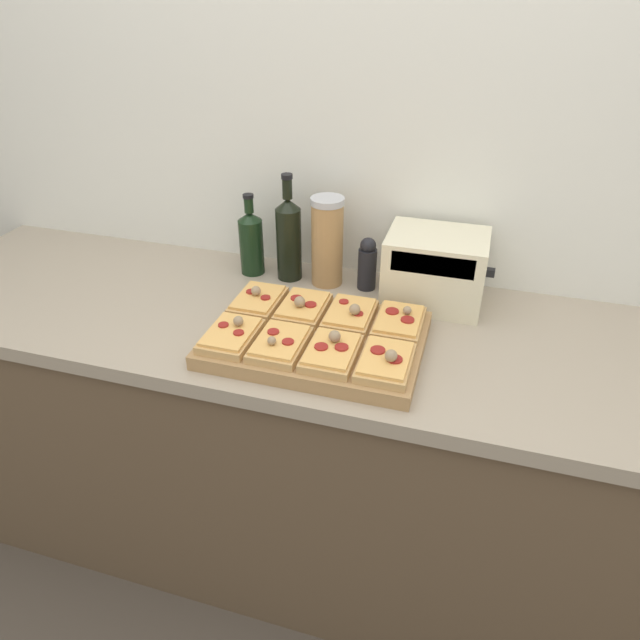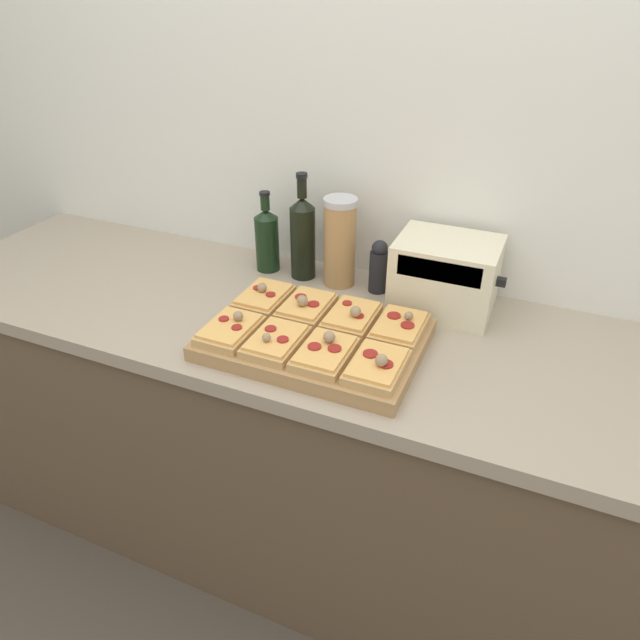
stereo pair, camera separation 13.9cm
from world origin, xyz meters
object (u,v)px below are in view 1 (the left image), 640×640
object	(u,v)px
cutting_board	(316,340)
wine_bottle	(289,237)
olive_oil_bottle	(251,241)
toaster_oven	(435,269)
grain_jar_tall	(327,242)
pepper_mill	(367,264)

from	to	relation	value
cutting_board	wine_bottle	distance (m)	0.39
olive_oil_bottle	toaster_oven	distance (m)	0.54
grain_jar_tall	olive_oil_bottle	bearing A→B (deg)	180.00
toaster_oven	cutting_board	bearing A→B (deg)	-128.21
cutting_board	pepper_mill	size ratio (longest dim) A/B	3.30
cutting_board	pepper_mill	world-z (taller)	pepper_mill
olive_oil_bottle	wine_bottle	size ratio (longest dim) A/B	0.78
pepper_mill	toaster_oven	bearing A→B (deg)	-6.12
toaster_oven	pepper_mill	bearing A→B (deg)	173.88
cutting_board	olive_oil_bottle	size ratio (longest dim) A/B	2.10
wine_bottle	grain_jar_tall	size ratio (longest dim) A/B	1.21
wine_bottle	pepper_mill	distance (m)	0.24
pepper_mill	wine_bottle	bearing A→B (deg)	180.00
olive_oil_bottle	wine_bottle	distance (m)	0.12
cutting_board	wine_bottle	size ratio (longest dim) A/B	1.64
grain_jar_tall	pepper_mill	xyz separation A→B (m)	(0.12, 0.00, -0.05)
olive_oil_bottle	toaster_oven	world-z (taller)	olive_oil_bottle
olive_oil_bottle	wine_bottle	world-z (taller)	wine_bottle
cutting_board	olive_oil_bottle	distance (m)	0.45
cutting_board	wine_bottle	xyz separation A→B (m)	(-0.18, 0.33, 0.11)
grain_jar_tall	cutting_board	bearing A→B (deg)	-78.36
pepper_mill	toaster_oven	world-z (taller)	toaster_oven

